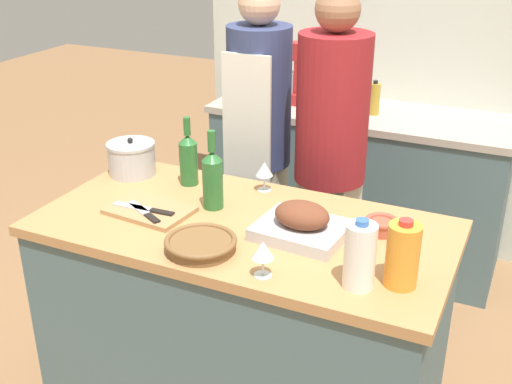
{
  "coord_description": "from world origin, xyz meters",
  "views": [
    {
      "loc": [
        0.94,
        -1.9,
        2.02
      ],
      "look_at": [
        0.0,
        0.12,
        1.01
      ],
      "focal_mm": 45.0,
      "sensor_mm": 36.0,
      "label": 1
    }
  ],
  "objects_px": {
    "cutting_board": "(150,210)",
    "person_cook_guest": "(330,154)",
    "juice_jug": "(403,255)",
    "wine_bottle_dark": "(213,178)",
    "wine_bottle_green": "(188,158)",
    "knife_chef": "(146,209)",
    "condiment_bottle_tall": "(270,92)",
    "milk_jug": "(360,256)",
    "stock_pot": "(132,158)",
    "wicker_basket": "(201,244)",
    "condiment_bottle_short": "(374,99)",
    "stand_mixer": "(291,78)",
    "person_cook_aproned": "(259,138)",
    "roasting_pan": "(301,224)",
    "wine_glass_left": "(263,251)",
    "knife_paring": "(145,212)",
    "mixing_bowl": "(381,225)",
    "wine_glass_right": "(264,170)"
  },
  "relations": [
    {
      "from": "cutting_board",
      "to": "person_cook_guest",
      "type": "relative_size",
      "value": 0.19
    },
    {
      "from": "juice_jug",
      "to": "wine_bottle_dark",
      "type": "distance_m",
      "value": 0.83
    },
    {
      "from": "wine_bottle_green",
      "to": "knife_chef",
      "type": "bearing_deg",
      "value": -90.55
    },
    {
      "from": "knife_chef",
      "to": "condiment_bottle_tall",
      "type": "distance_m",
      "value": 1.49
    },
    {
      "from": "milk_jug",
      "to": "wine_bottle_dark",
      "type": "bearing_deg",
      "value": 155.35
    },
    {
      "from": "cutting_board",
      "to": "juice_jug",
      "type": "distance_m",
      "value": 1.0
    },
    {
      "from": "stock_pot",
      "to": "wicker_basket",
      "type": "bearing_deg",
      "value": -37.79
    },
    {
      "from": "condiment_bottle_short",
      "to": "stand_mixer",
      "type": "bearing_deg",
      "value": 177.58
    },
    {
      "from": "wine_bottle_dark",
      "to": "condiment_bottle_tall",
      "type": "bearing_deg",
      "value": 104.58
    },
    {
      "from": "condiment_bottle_short",
      "to": "wicker_basket",
      "type": "bearing_deg",
      "value": -93.63
    },
    {
      "from": "stand_mixer",
      "to": "condiment_bottle_short",
      "type": "bearing_deg",
      "value": -2.42
    },
    {
      "from": "person_cook_guest",
      "to": "wicker_basket",
      "type": "bearing_deg",
      "value": -84.49
    },
    {
      "from": "juice_jug",
      "to": "person_cook_aproned",
      "type": "distance_m",
      "value": 1.39
    },
    {
      "from": "roasting_pan",
      "to": "knife_chef",
      "type": "bearing_deg",
      "value": -171.97
    },
    {
      "from": "wine_glass_left",
      "to": "knife_chef",
      "type": "distance_m",
      "value": 0.63
    },
    {
      "from": "juice_jug",
      "to": "wine_bottle_dark",
      "type": "bearing_deg",
      "value": 162.75
    },
    {
      "from": "wine_glass_left",
      "to": "knife_paring",
      "type": "distance_m",
      "value": 0.61
    },
    {
      "from": "wine_bottle_dark",
      "to": "wine_glass_left",
      "type": "distance_m",
      "value": 0.54
    },
    {
      "from": "roasting_pan",
      "to": "wine_bottle_green",
      "type": "relative_size",
      "value": 1.12
    },
    {
      "from": "juice_jug",
      "to": "stock_pot",
      "type": "bearing_deg",
      "value": 162.74
    },
    {
      "from": "condiment_bottle_short",
      "to": "condiment_bottle_tall",
      "type": "bearing_deg",
      "value": -167.71
    },
    {
      "from": "person_cook_aproned",
      "to": "wine_bottle_green",
      "type": "bearing_deg",
      "value": -95.6
    },
    {
      "from": "person_cook_aproned",
      "to": "person_cook_guest",
      "type": "height_order",
      "value": "person_cook_guest"
    },
    {
      "from": "mixing_bowl",
      "to": "juice_jug",
      "type": "distance_m",
      "value": 0.35
    },
    {
      "from": "wine_bottle_dark",
      "to": "knife_chef",
      "type": "relative_size",
      "value": 1.21
    },
    {
      "from": "juice_jug",
      "to": "knife_paring",
      "type": "bearing_deg",
      "value": 176.69
    },
    {
      "from": "person_cook_aproned",
      "to": "person_cook_guest",
      "type": "xyz_separation_m",
      "value": [
        0.4,
        -0.06,
        -0.0
      ]
    },
    {
      "from": "wine_glass_left",
      "to": "knife_paring",
      "type": "relative_size",
      "value": 0.6
    },
    {
      "from": "knife_paring",
      "to": "person_cook_aproned",
      "type": "bearing_deg",
      "value": 87.88
    },
    {
      "from": "stock_pot",
      "to": "knife_paring",
      "type": "bearing_deg",
      "value": -49.26
    },
    {
      "from": "wine_glass_left",
      "to": "knife_chef",
      "type": "height_order",
      "value": "wine_glass_left"
    },
    {
      "from": "wine_glass_right",
      "to": "knife_paring",
      "type": "distance_m",
      "value": 0.52
    },
    {
      "from": "knife_chef",
      "to": "wine_bottle_green",
      "type": "bearing_deg",
      "value": 89.45
    },
    {
      "from": "roasting_pan",
      "to": "stand_mixer",
      "type": "bearing_deg",
      "value": 113.55
    },
    {
      "from": "mixing_bowl",
      "to": "condiment_bottle_short",
      "type": "relative_size",
      "value": 0.62
    },
    {
      "from": "cutting_board",
      "to": "condiment_bottle_tall",
      "type": "bearing_deg",
      "value": 95.62
    },
    {
      "from": "wine_glass_left",
      "to": "knife_chef",
      "type": "xyz_separation_m",
      "value": [
        -0.59,
        0.22,
        -0.07
      ]
    },
    {
      "from": "milk_jug",
      "to": "person_cook_guest",
      "type": "distance_m",
      "value": 1.11
    },
    {
      "from": "condiment_bottle_short",
      "to": "wine_glass_right",
      "type": "bearing_deg",
      "value": -95.87
    },
    {
      "from": "roasting_pan",
      "to": "juice_jug",
      "type": "height_order",
      "value": "juice_jug"
    },
    {
      "from": "wine_bottle_green",
      "to": "knife_paring",
      "type": "relative_size",
      "value": 1.43
    },
    {
      "from": "knife_paring",
      "to": "condiment_bottle_tall",
      "type": "height_order",
      "value": "condiment_bottle_tall"
    },
    {
      "from": "milk_jug",
      "to": "wine_glass_right",
      "type": "distance_m",
      "value": 0.78
    },
    {
      "from": "roasting_pan",
      "to": "stock_pot",
      "type": "xyz_separation_m",
      "value": [
        -0.88,
        0.23,
        0.02
      ]
    },
    {
      "from": "wicker_basket",
      "to": "knife_paring",
      "type": "distance_m",
      "value": 0.35
    },
    {
      "from": "person_cook_guest",
      "to": "knife_paring",
      "type": "bearing_deg",
      "value": -103.97
    },
    {
      "from": "wicker_basket",
      "to": "knife_chef",
      "type": "xyz_separation_m",
      "value": [
        -0.33,
        0.16,
        -0.01
      ]
    },
    {
      "from": "wine_glass_right",
      "to": "person_cook_aproned",
      "type": "height_order",
      "value": "person_cook_aproned"
    },
    {
      "from": "wine_glass_right",
      "to": "knife_chef",
      "type": "relative_size",
      "value": 0.48
    },
    {
      "from": "wicker_basket",
      "to": "cutting_board",
      "type": "height_order",
      "value": "wicker_basket"
    }
  ]
}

